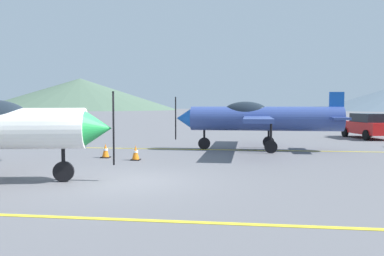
# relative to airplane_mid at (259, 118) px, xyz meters

# --- Properties ---
(ground_plane) EXTENTS (400.00, 400.00, 0.00)m
(ground_plane) POSITION_rel_airplane_mid_xyz_m (-4.09, -8.64, -1.57)
(ground_plane) COLOR slate
(apron_line_near) EXTENTS (80.00, 0.16, 0.01)m
(apron_line_near) POSITION_rel_airplane_mid_xyz_m (-4.09, -12.44, -1.56)
(apron_line_near) COLOR yellow
(apron_line_near) RESTS_ON ground_plane
(apron_line_far) EXTENTS (80.00, 0.16, 0.01)m
(apron_line_far) POSITION_rel_airplane_mid_xyz_m (-4.09, -0.05, -1.56)
(apron_line_far) COLOR yellow
(apron_line_far) RESTS_ON ground_plane
(airplane_mid) EXTENTS (8.01, 9.24, 2.78)m
(airplane_mid) POSITION_rel_airplane_mid_xyz_m (0.00, 0.00, 0.00)
(airplane_mid) COLOR #33478C
(airplane_mid) RESTS_ON ground_plane
(car_sedan) EXTENTS (2.75, 4.59, 1.62)m
(car_sedan) POSITION_rel_airplane_mid_xyz_m (7.26, 7.98, -0.72)
(car_sedan) COLOR red
(car_sedan) RESTS_ON ground_plane
(traffic_cone_front) EXTENTS (0.36, 0.36, 0.59)m
(traffic_cone_front) POSITION_rel_airplane_mid_xyz_m (-6.34, -3.66, -1.28)
(traffic_cone_front) COLOR black
(traffic_cone_front) RESTS_ON ground_plane
(traffic_cone_side) EXTENTS (0.36, 0.36, 0.59)m
(traffic_cone_side) POSITION_rel_airplane_mid_xyz_m (-4.91, -4.22, -1.28)
(traffic_cone_side) COLOR black
(traffic_cone_side) RESTS_ON ground_plane
(hill_left) EXTENTS (80.11, 80.11, 12.94)m
(hill_left) POSITION_rel_airplane_mid_xyz_m (-68.96, 142.29, 4.90)
(hill_left) COLOR #4C6651
(hill_left) RESTS_ON ground_plane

